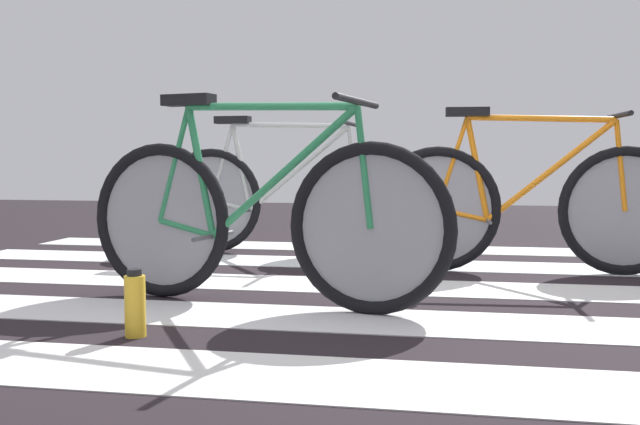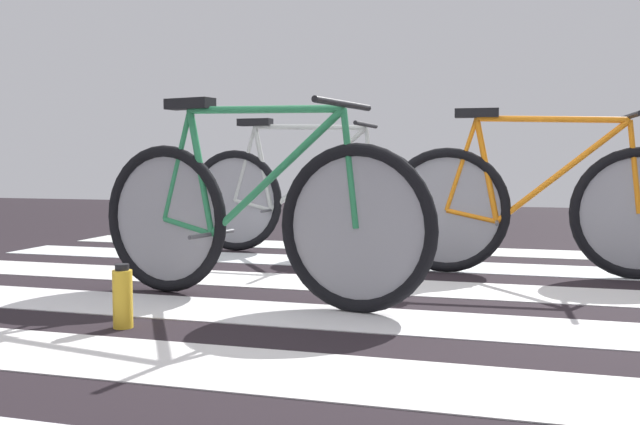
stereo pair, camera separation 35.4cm
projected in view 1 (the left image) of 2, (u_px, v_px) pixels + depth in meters
ground at (346, 308)px, 3.04m from camera, size 18.00×14.00×0.02m
crosswalk_markings at (330, 319)px, 2.77m from camera, size 5.43×4.97×0.00m
bicycle_1_of_3 at (258, 218)px, 3.02m from camera, size 1.71×0.56×0.93m
bicycle_2_of_3 at (529, 205)px, 3.88m from camera, size 1.74×0.52×0.93m
bicycle_3_of_3 at (282, 198)px, 4.64m from camera, size 1.74×0.52×0.93m
water_bottle at (135, 305)px, 2.50m from camera, size 0.08×0.08×0.25m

